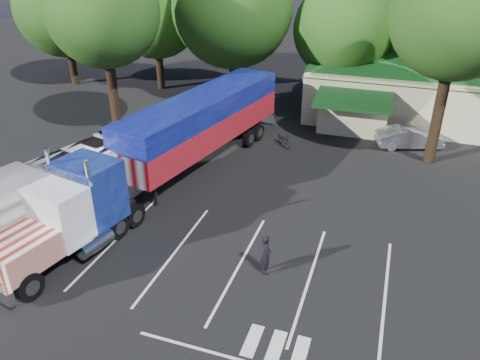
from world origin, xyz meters
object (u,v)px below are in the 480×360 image
(woman, at_px, (266,254))
(tour_bus, at_px, (34,203))
(bicycle, at_px, (284,139))
(semi_truck, at_px, (175,140))
(silver_sedan, at_px, (409,137))

(woman, bearing_deg, tour_bus, 64.29)
(woman, height_order, bicycle, woman)
(bicycle, bearing_deg, woman, -118.41)
(bicycle, bearing_deg, semi_truck, -162.59)
(semi_truck, distance_m, bicycle, 9.06)
(woman, distance_m, tour_bus, 11.50)
(tour_bus, bearing_deg, bicycle, 75.12)
(woman, bearing_deg, bicycle, -19.08)
(silver_sedan, bearing_deg, tour_bus, 116.46)
(semi_truck, height_order, tour_bus, semi_truck)
(silver_sedan, bearing_deg, woman, 142.13)
(woman, bearing_deg, silver_sedan, -48.81)
(woman, relative_size, tour_bus, 0.15)
(bicycle, distance_m, silver_sedan, 8.71)
(semi_truck, xyz_separation_m, woman, (7.49, -6.67, -1.74))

